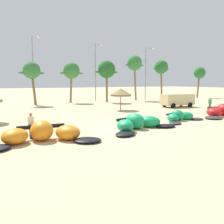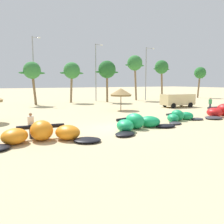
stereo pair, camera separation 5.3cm
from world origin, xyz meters
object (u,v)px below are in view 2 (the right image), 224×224
beach_umbrella_middle (121,92)px  kite_left_of_center (138,123)px  palm_left_of_gap (32,71)px  person_near_kites (31,126)px  palm_right_of_gap (135,64)px  parked_van (177,99)px  person_by_umbrellas (210,104)px  kite_left (42,134)px  palm_center_left (72,71)px  kite_center (180,117)px  lamppost_east_center (96,70)px  lamppost_east (147,71)px  palm_right (162,68)px  palm_rightmost (200,73)px  lamppost_west_center (34,68)px  palm_center_right (107,70)px

beach_umbrella_middle → kite_left_of_center: bearing=-115.2°
beach_umbrella_middle → palm_left_of_gap: (-8.37, 12.07, 2.90)m
person_near_kites → palm_right_of_gap: size_ratio=0.19×
parked_van → palm_left_of_gap: (-17.22, 12.74, 4.08)m
person_by_umbrellas → beach_umbrella_middle: bearing=148.6°
kite_left → palm_center_left: bearing=66.7°
palm_right_of_gap → kite_center: bearing=-114.9°
beach_umbrella_middle → person_near_kites: beach_umbrella_middle is taller
parked_van → palm_center_left: bearing=126.3°
lamppost_east_center → lamppost_east: 9.95m
kite_left → palm_center_left: size_ratio=1.00×
parked_van → palm_center_left: palm_center_left is taller
palm_right → palm_rightmost: 10.59m
person_near_kites → lamppost_east_center: (16.25, 24.85, 4.94)m
lamppost_west_center → lamppost_east_center: 11.44m
kite_left → palm_center_right: (16.37, 22.80, 5.15)m
parked_van → person_by_umbrellas: 5.13m
palm_right_of_gap → lamppost_west_center: lamppost_west_center is taller
palm_center_left → lamppost_east: 14.83m
palm_right → person_near_kites: bearing=-142.8°
kite_center → palm_left_of_gap: palm_left_of_gap is taller
person_near_kites → palm_left_of_gap: bearing=79.0°
lamppost_east → palm_right_of_gap: bearing=166.0°
lamppost_east_center → lamppost_east: (9.61, -2.57, -0.08)m
beach_umbrella_middle → lamppost_east: size_ratio=0.27×
palm_left_of_gap → kite_left: bearing=-99.5°
palm_center_right → lamppost_west_center: (-11.90, 1.93, 0.17)m
person_by_umbrellas → palm_rightmost: (18.47, 17.64, 4.64)m
palm_center_left → lamppost_east_center: lamppost_east_center is taller
lamppost_east_center → person_by_umbrellas: bearing=-74.1°
beach_umbrella_middle → palm_right_of_gap: (10.80, 12.75, 4.74)m
person_near_kites → palm_right_of_gap: (23.48, 22.88, 6.19)m
palm_center_right → lamppost_east: bearing=4.1°
palm_rightmost → lamppost_east: size_ratio=0.67×
kite_left → palm_right_of_gap: size_ratio=0.80×
palm_center_left → person_near_kites: bearing=-115.1°
lamppost_east → beach_umbrella_middle: bearing=-137.3°
beach_umbrella_middle → person_by_umbrellas: 11.14m
beach_umbrella_middle → palm_right: size_ratio=0.35×
palm_center_right → palm_left_of_gap: bearing=177.5°
palm_rightmost → palm_left_of_gap: bearing=179.7°
kite_left_of_center → palm_left_of_gap: size_ratio=0.94×
palm_left_of_gap → kite_left_of_center: bearing=-82.1°
kite_left → person_near_kites: person_near_kites is taller
kite_center → person_by_umbrellas: size_ratio=3.01×
palm_rightmost → palm_center_right: bearing=-179.1°
palm_center_right → palm_rightmost: bearing=0.9°
palm_right → lamppost_east_center: size_ratio=0.76×
palm_center_left → kite_left: bearing=-113.3°
palm_right_of_gap → lamppost_east_center: bearing=164.7°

